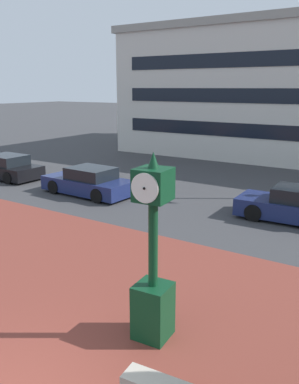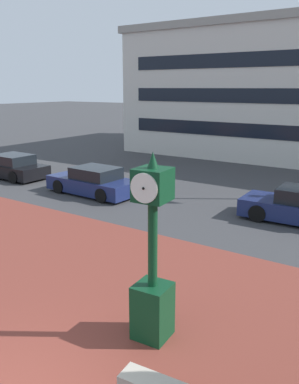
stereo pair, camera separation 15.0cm
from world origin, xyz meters
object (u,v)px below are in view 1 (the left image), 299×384
at_px(car_street_near, 295,206).
at_px(car_street_distant, 6,168).
at_px(street_clock, 153,269).
at_px(car_street_mid, 89,182).

xyz_separation_m(car_street_near, car_street_distant, (-15.05, -1.10, 0.00)).
distance_m(street_clock, car_street_distant, 16.46).
relative_size(car_street_mid, car_street_distant, 1.02).
relative_size(car_street_near, car_street_mid, 0.92).
bearing_deg(car_street_mid, street_clock, -129.96).
relative_size(street_clock, car_street_mid, 0.83).
bearing_deg(street_clock, car_street_near, 81.92).
relative_size(street_clock, car_street_distant, 0.85).
distance_m(street_clock, car_street_mid, 11.36).
bearing_deg(car_street_mid, car_street_near, -79.67).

